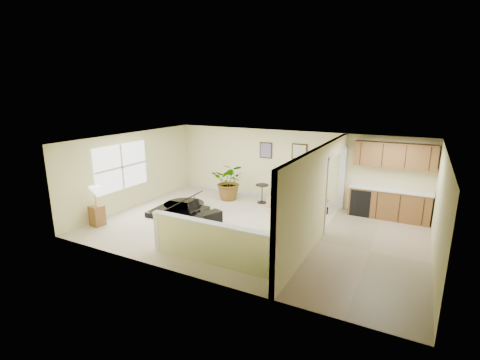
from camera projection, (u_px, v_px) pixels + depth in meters
The scene contains 20 objects.
floor at pixel (254, 229), 9.92m from camera, with size 9.00×9.00×0.00m, color beige.
back_wall at pixel (291, 166), 12.18m from camera, with size 9.00×0.04×2.50m, color beige.
front_wall at pixel (190, 221), 7.04m from camera, with size 9.00×0.04×2.50m, color beige.
left_wall at pixel (133, 170), 11.64m from camera, with size 0.04×6.00×2.50m, color beige.
right_wall at pixel (440, 212), 7.58m from camera, with size 0.04×6.00×2.50m, color beige.
ceiling at pixel (255, 141), 9.30m from camera, with size 9.00×6.00×0.04m, color silver.
kitchen_vinyl at pixel (370, 251), 8.50m from camera, with size 2.70×6.00×0.01m, color #9D866A.
interior_partition at pixel (321, 194), 9.02m from camera, with size 0.18×5.99×2.50m.
pony_half_wall at pixel (213, 242), 7.79m from camera, with size 3.42×0.22×1.00m.
left_window at pixel (121, 167), 11.15m from camera, with size 0.05×2.15×1.45m, color white.
wall_art_left at pixel (266, 150), 12.46m from camera, with size 0.48×0.04×0.58m.
wall_mirror at pixel (299, 152), 11.89m from camera, with size 0.55×0.04×0.55m.
kitchen_cabinets at pixel (386, 190), 10.61m from camera, with size 2.36×0.65×2.33m.
piano at pixel (179, 194), 11.07m from camera, with size 1.92×2.00×1.49m.
piano_bench at pixel (210, 219), 10.00m from camera, with size 0.34×0.67×0.45m, color black.
loveseat at pixel (290, 199), 11.62m from camera, with size 1.46×0.94×0.78m.
accent_table at pixel (262, 191), 12.10m from camera, with size 0.46×0.46×0.66m.
palm_plant at pixel (230, 182), 12.45m from camera, with size 1.46×1.35×1.35m.
small_plant at pixel (324, 207), 11.12m from camera, with size 0.35×0.35×0.48m.
lamp_stand at pixel (97, 209), 10.05m from camera, with size 0.38×0.38×1.17m.
Camera 1 is at (3.96, -8.39, 3.81)m, focal length 26.00 mm.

